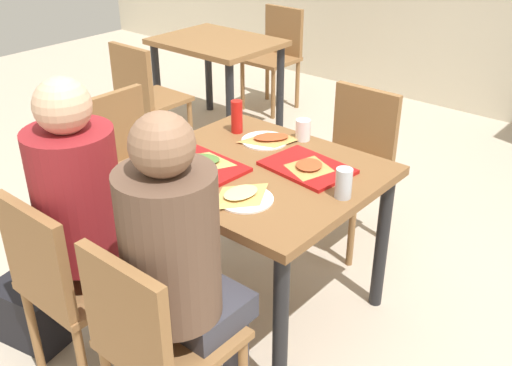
{
  "coord_description": "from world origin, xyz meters",
  "views": [
    {
      "loc": [
        1.47,
        -1.74,
        1.86
      ],
      "look_at": [
        0.0,
        0.0,
        0.66
      ],
      "focal_mm": 41.55,
      "sensor_mm": 36.0,
      "label": 1
    }
  ],
  "objects": [
    {
      "name": "ground_plane",
      "position": [
        0.0,
        0.0,
        -0.01
      ],
      "size": [
        10.0,
        10.0,
        0.02
      ],
      "primitive_type": "cube",
      "color": "#B7A893"
    },
    {
      "name": "main_table",
      "position": [
        0.0,
        0.0,
        0.63
      ],
      "size": [
        1.0,
        0.88,
        0.74
      ],
      "color": "brown",
      "rests_on": "ground_plane"
    },
    {
      "name": "chair_near_left",
      "position": [
        -0.25,
        -0.82,
        0.5
      ],
      "size": [
        0.4,
        0.4,
        0.85
      ],
      "color": "olive",
      "rests_on": "ground_plane"
    },
    {
      "name": "chair_near_right",
      "position": [
        0.25,
        -0.82,
        0.5
      ],
      "size": [
        0.4,
        0.4,
        0.85
      ],
      "color": "olive",
      "rests_on": "ground_plane"
    },
    {
      "name": "chair_far_side",
      "position": [
        0.0,
        0.82,
        0.5
      ],
      "size": [
        0.4,
        0.4,
        0.85
      ],
      "color": "olive",
      "rests_on": "ground_plane"
    },
    {
      "name": "chair_left_end",
      "position": [
        -0.88,
        0.0,
        0.5
      ],
      "size": [
        0.4,
        0.4,
        0.85
      ],
      "color": "olive",
      "rests_on": "ground_plane"
    },
    {
      "name": "person_in_red",
      "position": [
        -0.25,
        -0.68,
        0.75
      ],
      "size": [
        0.32,
        0.42,
        1.26
      ],
      "color": "#383842",
      "rests_on": "ground_plane"
    },
    {
      "name": "person_in_brown_jacket",
      "position": [
        0.25,
        -0.68,
        0.75
      ],
      "size": [
        0.32,
        0.42,
        1.26
      ],
      "color": "#383842",
      "rests_on": "ground_plane"
    },
    {
      "name": "tray_red_near",
      "position": [
        -0.17,
        -0.15,
        0.74
      ],
      "size": [
        0.37,
        0.28,
        0.02
      ],
      "primitive_type": "cube",
      "rotation": [
        0.0,
        0.0,
        -0.05
      ],
      "color": "#B21414",
      "rests_on": "main_table"
    },
    {
      "name": "tray_red_far",
      "position": [
        0.17,
        0.13,
        0.74
      ],
      "size": [
        0.39,
        0.3,
        0.02
      ],
      "primitive_type": "cube",
      "rotation": [
        0.0,
        0.0,
        -0.12
      ],
      "color": "#B21414",
      "rests_on": "main_table"
    },
    {
      "name": "paper_plate_center",
      "position": [
        -0.15,
        0.24,
        0.74
      ],
      "size": [
        0.22,
        0.22,
        0.01
      ],
      "primitive_type": "cylinder",
      "color": "white",
      "rests_on": "main_table"
    },
    {
      "name": "paper_plate_near_edge",
      "position": [
        0.15,
        -0.24,
        0.74
      ],
      "size": [
        0.22,
        0.22,
        0.01
      ],
      "primitive_type": "cylinder",
      "color": "white",
      "rests_on": "main_table"
    },
    {
      "name": "pizza_slice_a",
      "position": [
        -0.19,
        -0.13,
        0.76
      ],
      "size": [
        0.27,
        0.24,
        0.02
      ],
      "color": "tan",
      "rests_on": "tray_red_near"
    },
    {
      "name": "pizza_slice_b",
      "position": [
        0.19,
        0.12,
        0.76
      ],
      "size": [
        0.22,
        0.23,
        0.02
      ],
      "color": "#C68C47",
      "rests_on": "tray_red_far"
    },
    {
      "name": "pizza_slice_c",
      "position": [
        -0.13,
        0.26,
        0.75
      ],
      "size": [
        0.25,
        0.27,
        0.02
      ],
      "color": "#C68C47",
      "rests_on": "paper_plate_center"
    },
    {
      "name": "pizza_slice_d",
      "position": [
        0.12,
        -0.24,
        0.75
      ],
      "size": [
        0.17,
        0.23,
        0.02
      ],
      "color": "tan",
      "rests_on": "paper_plate_near_edge"
    },
    {
      "name": "plastic_cup_a",
      "position": [
        -0.02,
        0.37,
        0.79
      ],
      "size": [
        0.07,
        0.07,
        0.1
      ],
      "primitive_type": "cylinder",
      "color": "white",
      "rests_on": "main_table"
    },
    {
      "name": "plastic_cup_b",
      "position": [
        0.02,
        -0.37,
        0.79
      ],
      "size": [
        0.07,
        0.07,
        0.1
      ],
      "primitive_type": "cylinder",
      "color": "white",
      "rests_on": "main_table"
    },
    {
      "name": "soda_can",
      "position": [
        0.42,
        0.02,
        0.8
      ],
      "size": [
        0.07,
        0.07,
        0.12
      ],
      "primitive_type": "cylinder",
      "color": "#B7BCC6",
      "rests_on": "main_table"
    },
    {
      "name": "condiment_bottle",
      "position": [
        -0.32,
        0.24,
        0.82
      ],
      "size": [
        0.06,
        0.06,
        0.16
      ],
      "primitive_type": "cylinder",
      "color": "red",
      "rests_on": "main_table"
    },
    {
      "name": "foil_bundle",
      "position": [
        -0.42,
        -0.02,
        0.79
      ],
      "size": [
        0.1,
        0.1,
        0.1
      ],
      "primitive_type": "sphere",
      "color": "silver",
      "rests_on": "main_table"
    },
    {
      "name": "handbag",
      "position": [
        -0.6,
        -0.84,
        0.14
      ],
      "size": [
        0.35,
        0.22,
        0.28
      ],
      "primitive_type": "cube",
      "rotation": [
        0.0,
        0.0,
        0.21
      ],
      "color": "black",
      "rests_on": "ground_plane"
    },
    {
      "name": "background_table",
      "position": [
        -1.63,
        1.48,
        0.61
      ],
      "size": [
        0.9,
        0.7,
        0.74
      ],
      "color": "olive",
      "rests_on": "ground_plane"
    },
    {
      "name": "background_chair_near",
      "position": [
        -1.63,
        0.74,
        0.5
      ],
      "size": [
        0.4,
        0.4,
        0.85
      ],
      "color": "olive",
      "rests_on": "ground_plane"
    },
    {
      "name": "background_chair_far",
      "position": [
        -1.63,
        2.21,
        0.5
      ],
      "size": [
        0.4,
        0.4,
        0.85
      ],
      "color": "olive",
      "rests_on": "ground_plane"
    }
  ]
}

